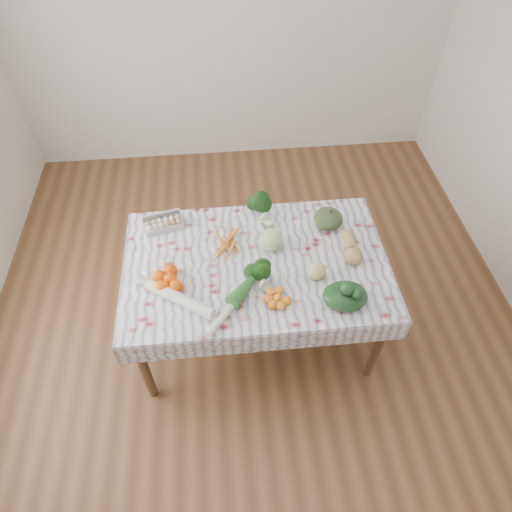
% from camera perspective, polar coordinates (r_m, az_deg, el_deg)
% --- Properties ---
extents(ground, '(4.50, 4.50, 0.00)m').
position_cam_1_polar(ground, '(3.47, 0.00, -9.03)').
color(ground, brown).
rests_on(ground, ground).
extents(wall_back, '(4.00, 0.04, 2.80)m').
position_cam_1_polar(wall_back, '(4.38, -3.31, 28.02)').
color(wall_back, silver).
rests_on(wall_back, ground).
extents(dining_table, '(1.60, 1.00, 0.75)m').
position_cam_1_polar(dining_table, '(2.92, 0.00, -1.85)').
color(dining_table, brown).
rests_on(dining_table, ground).
extents(tablecloth, '(1.66, 1.06, 0.01)m').
position_cam_1_polar(tablecloth, '(2.86, 0.00, -0.85)').
color(tablecloth, white).
rests_on(tablecloth, dining_table).
extents(egg_carton, '(0.27, 0.16, 0.07)m').
position_cam_1_polar(egg_carton, '(3.09, -11.42, 3.80)').
color(egg_carton, '#BBBBB6').
rests_on(egg_carton, tablecloth).
extents(carrot_bunch, '(0.24, 0.23, 0.04)m').
position_cam_1_polar(carrot_bunch, '(2.92, -3.61, 1.06)').
color(carrot_bunch, orange).
rests_on(carrot_bunch, tablecloth).
extents(kale_bunch, '(0.23, 0.22, 0.16)m').
position_cam_1_polar(kale_bunch, '(3.08, 0.59, 5.97)').
color(kale_bunch, '#143510').
rests_on(kale_bunch, tablecloth).
extents(kabocha_squash, '(0.24, 0.24, 0.13)m').
position_cam_1_polar(kabocha_squash, '(3.07, 9.01, 4.63)').
color(kabocha_squash, '#364C26').
rests_on(kabocha_squash, tablecloth).
extents(cabbage, '(0.19, 0.19, 0.15)m').
position_cam_1_polar(cabbage, '(2.88, 1.89, 2.03)').
color(cabbage, '#B6D28E').
rests_on(cabbage, tablecloth).
extents(butternut_squash, '(0.12, 0.25, 0.12)m').
position_cam_1_polar(butternut_squash, '(2.92, 11.77, 1.11)').
color(butternut_squash, tan).
rests_on(butternut_squash, tablecloth).
extents(orange_cluster, '(0.34, 0.34, 0.09)m').
position_cam_1_polar(orange_cluster, '(2.76, -10.72, -2.87)').
color(orange_cluster, '#F65403').
rests_on(orange_cluster, tablecloth).
extents(broccoli, '(0.20, 0.20, 0.10)m').
position_cam_1_polar(broccoli, '(2.71, 0.09, -2.77)').
color(broccoli, '#1B4814').
rests_on(broccoli, tablecloth).
extents(mandarin_cluster, '(0.25, 0.25, 0.06)m').
position_cam_1_polar(mandarin_cluster, '(2.65, 2.75, -5.22)').
color(mandarin_cluster, orange).
rests_on(mandarin_cluster, tablecloth).
extents(grapefruit, '(0.13, 0.13, 0.11)m').
position_cam_1_polar(grapefruit, '(2.76, 7.63, -1.90)').
color(grapefruit, '#D3C773').
rests_on(grapefruit, tablecloth).
extents(spinach_bag, '(0.31, 0.28, 0.11)m').
position_cam_1_polar(spinach_bag, '(2.67, 11.09, -4.92)').
color(spinach_bag, black).
rests_on(spinach_bag, tablecloth).
extents(daikon, '(0.43, 0.33, 0.07)m').
position_cam_1_polar(daikon, '(2.67, -9.55, -5.28)').
color(daikon, white).
rests_on(daikon, tablecloth).
extents(leek, '(0.31, 0.36, 0.05)m').
position_cam_1_polar(leek, '(2.62, -3.20, -6.43)').
color(leek, silver).
rests_on(leek, tablecloth).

